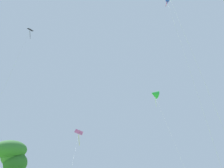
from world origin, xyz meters
TOP-DOWN VIEW (x-y plane):
  - kite_blue_delta at (7.82, 15.28)m, footprint 1.69×4.79m
  - kite_black_large at (-14.45, 21.20)m, footprint 3.53×10.57m
  - kite_pink_low at (-7.19, 32.39)m, footprint 2.75×12.52m
  - kite_green_small at (6.24, 24.01)m, footprint 2.13×10.22m
  - tree_left_oak at (-14.64, 24.27)m, footprint 4.73×4.49m

SIDE VIEW (x-z plane):
  - tree_left_oak at x=-14.64m, z-range 1.28..7.90m
  - kite_pink_low at x=-7.19m, z-range 3.85..14.08m
  - kite_green_small at x=6.24m, z-range 6.28..20.35m
  - kite_black_large at x=-14.45m, z-range 10.14..36.19m
  - kite_blue_delta at x=7.82m, z-range 11.41..35.55m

